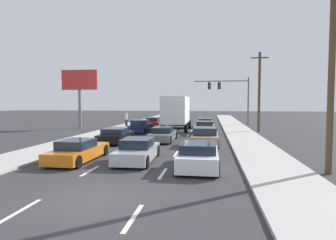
{
  "coord_description": "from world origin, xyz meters",
  "views": [
    {
      "loc": [
        3.77,
        -8.91,
        3.17
      ],
      "look_at": [
        -0.53,
        20.63,
        1.33
      ],
      "focal_mm": 31.15,
      "sensor_mm": 36.0,
      "label": 1
    }
  ],
  "objects_px": {
    "car_red": "(153,122)",
    "car_orange": "(78,151)",
    "car_black": "(116,136)",
    "utility_pole_mid": "(259,91)",
    "box_truck": "(177,112)",
    "car_white": "(198,156)",
    "car_yellow": "(205,128)",
    "car_maroon": "(205,123)",
    "pedestrian_near_corner": "(126,119)",
    "car_tan": "(205,137)",
    "car_navy": "(140,127)",
    "utility_pole_near": "(332,51)",
    "roadside_billboard": "(80,86)",
    "car_silver": "(137,151)",
    "car_gray": "(163,134)",
    "traffic_signal_mast": "(225,90)"
  },
  "relations": [
    {
      "from": "car_red",
      "to": "car_tan",
      "type": "distance_m",
      "value": 16.87
    },
    {
      "from": "car_silver",
      "to": "car_tan",
      "type": "height_order",
      "value": "car_tan"
    },
    {
      "from": "car_gray",
      "to": "utility_pole_mid",
      "type": "distance_m",
      "value": 12.97
    },
    {
      "from": "car_gray",
      "to": "utility_pole_near",
      "type": "distance_m",
      "value": 14.11
    },
    {
      "from": "car_white",
      "to": "utility_pole_mid",
      "type": "bearing_deg",
      "value": 72.68
    },
    {
      "from": "car_navy",
      "to": "car_orange",
      "type": "height_order",
      "value": "car_navy"
    },
    {
      "from": "car_yellow",
      "to": "car_tan",
      "type": "xyz_separation_m",
      "value": [
        0.17,
        -7.48,
        0.02
      ]
    },
    {
      "from": "box_truck",
      "to": "car_orange",
      "type": "bearing_deg",
      "value": -100.94
    },
    {
      "from": "box_truck",
      "to": "car_yellow",
      "type": "height_order",
      "value": "box_truck"
    },
    {
      "from": "car_black",
      "to": "utility_pole_mid",
      "type": "height_order",
      "value": "utility_pole_mid"
    },
    {
      "from": "car_navy",
      "to": "roadside_billboard",
      "type": "height_order",
      "value": "roadside_billboard"
    },
    {
      "from": "utility_pole_mid",
      "to": "car_yellow",
      "type": "bearing_deg",
      "value": -152.01
    },
    {
      "from": "car_white",
      "to": "roadside_billboard",
      "type": "distance_m",
      "value": 25.12
    },
    {
      "from": "car_red",
      "to": "utility_pole_mid",
      "type": "relative_size",
      "value": 0.54
    },
    {
      "from": "car_tan",
      "to": "car_black",
      "type": "bearing_deg",
      "value": 176.84
    },
    {
      "from": "car_orange",
      "to": "utility_pole_mid",
      "type": "height_order",
      "value": "utility_pole_mid"
    },
    {
      "from": "box_truck",
      "to": "car_white",
      "type": "xyz_separation_m",
      "value": [
        3.13,
        -18.21,
        -1.54
      ]
    },
    {
      "from": "car_red",
      "to": "traffic_signal_mast",
      "type": "distance_m",
      "value": 11.17
    },
    {
      "from": "car_red",
      "to": "car_maroon",
      "type": "height_order",
      "value": "car_red"
    },
    {
      "from": "car_red",
      "to": "car_orange",
      "type": "height_order",
      "value": "car_red"
    },
    {
      "from": "car_silver",
      "to": "car_tan",
      "type": "relative_size",
      "value": 1.01
    },
    {
      "from": "utility_pole_near",
      "to": "car_yellow",
      "type": "bearing_deg",
      "value": 110.39
    },
    {
      "from": "car_red",
      "to": "car_black",
      "type": "height_order",
      "value": "car_red"
    },
    {
      "from": "car_black",
      "to": "car_orange",
      "type": "relative_size",
      "value": 0.94
    },
    {
      "from": "car_gray",
      "to": "utility_pole_near",
      "type": "relative_size",
      "value": 0.44
    },
    {
      "from": "car_silver",
      "to": "utility_pole_mid",
      "type": "distance_m",
      "value": 19.48
    },
    {
      "from": "car_red",
      "to": "car_orange",
      "type": "relative_size",
      "value": 0.98
    },
    {
      "from": "box_truck",
      "to": "car_white",
      "type": "bearing_deg",
      "value": -80.26
    },
    {
      "from": "car_navy",
      "to": "car_maroon",
      "type": "relative_size",
      "value": 1.04
    },
    {
      "from": "car_orange",
      "to": "car_silver",
      "type": "relative_size",
      "value": 1.05
    },
    {
      "from": "pedestrian_near_corner",
      "to": "traffic_signal_mast",
      "type": "bearing_deg",
      "value": 22.41
    },
    {
      "from": "car_silver",
      "to": "box_truck",
      "type": "bearing_deg",
      "value": 89.42
    },
    {
      "from": "car_silver",
      "to": "pedestrian_near_corner",
      "type": "xyz_separation_m",
      "value": [
        -6.76,
        20.87,
        0.45
      ]
    },
    {
      "from": "car_navy",
      "to": "car_gray",
      "type": "bearing_deg",
      "value": -61.57
    },
    {
      "from": "car_red",
      "to": "car_black",
      "type": "distance_m",
      "value": 14.99
    },
    {
      "from": "utility_pole_near",
      "to": "roadside_billboard",
      "type": "height_order",
      "value": "utility_pole_near"
    },
    {
      "from": "car_orange",
      "to": "box_truck",
      "type": "distance_m",
      "value": 17.75
    },
    {
      "from": "car_navy",
      "to": "car_gray",
      "type": "height_order",
      "value": "car_navy"
    },
    {
      "from": "car_navy",
      "to": "car_tan",
      "type": "bearing_deg",
      "value": -50.04
    },
    {
      "from": "car_navy",
      "to": "box_truck",
      "type": "bearing_deg",
      "value": 33.36
    },
    {
      "from": "box_truck",
      "to": "car_maroon",
      "type": "relative_size",
      "value": 1.9
    },
    {
      "from": "utility_pole_near",
      "to": "roadside_billboard",
      "type": "bearing_deg",
      "value": 136.46
    },
    {
      "from": "utility_pole_mid",
      "to": "car_white",
      "type": "bearing_deg",
      "value": -107.32
    },
    {
      "from": "car_yellow",
      "to": "car_black",
      "type": "bearing_deg",
      "value": -133.65
    },
    {
      "from": "utility_pole_mid",
      "to": "pedestrian_near_corner",
      "type": "xyz_separation_m",
      "value": [
        -15.71,
        3.98,
        -3.34
      ]
    },
    {
      "from": "car_tan",
      "to": "roadside_billboard",
      "type": "height_order",
      "value": "roadside_billboard"
    },
    {
      "from": "car_maroon",
      "to": "utility_pole_near",
      "type": "relative_size",
      "value": 0.43
    },
    {
      "from": "utility_pole_mid",
      "to": "car_red",
      "type": "bearing_deg",
      "value": 158.46
    },
    {
      "from": "car_orange",
      "to": "car_white",
      "type": "height_order",
      "value": "car_white"
    },
    {
      "from": "pedestrian_near_corner",
      "to": "car_navy",
      "type": "bearing_deg",
      "value": -61.69
    }
  ]
}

